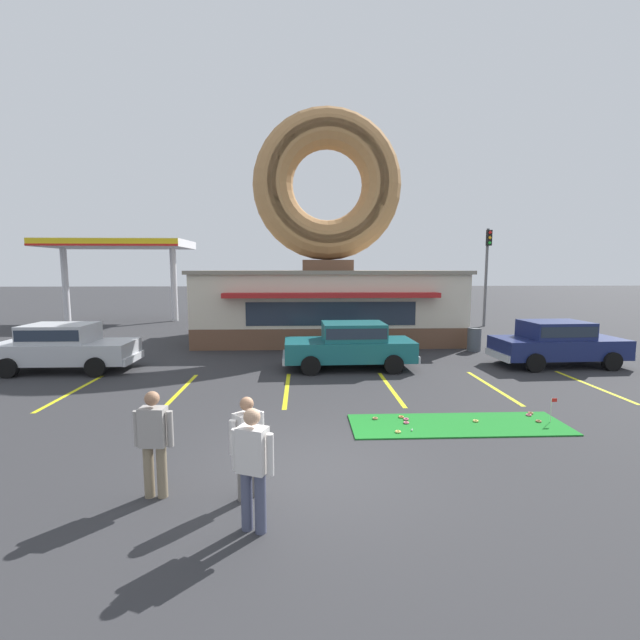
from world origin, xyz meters
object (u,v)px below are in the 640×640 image
at_px(pedestrian_hooded_kid, 154,439).
at_px(pedestrian_blue_sweater_man, 253,464).
at_px(car_silver, 64,345).
at_px(trash_bin, 474,339).
at_px(putting_flag_pin, 553,404).
at_px(car_navy, 557,341).
at_px(car_teal, 350,344).
at_px(golf_ball, 412,430).
at_px(pedestrian_leather_jacket_man, 248,443).
at_px(traffic_light_pole, 487,264).

bearing_deg(pedestrian_hooded_kid, pedestrian_blue_sweater_man, -30.12).
relative_size(car_silver, trash_bin, 4.68).
height_order(putting_flag_pin, car_navy, car_navy).
bearing_deg(car_teal, pedestrian_blue_sweater_man, -104.14).
relative_size(car_teal, car_navy, 0.99).
height_order(car_silver, car_navy, same).
relative_size(golf_ball, car_navy, 0.01).
bearing_deg(golf_ball, pedestrian_leather_jacket_man, -141.76).
xyz_separation_m(car_teal, car_navy, (7.38, 0.12, 0.00)).
xyz_separation_m(pedestrian_hooded_kid, pedestrian_leather_jacket_man, (1.40, -0.08, -0.05)).
distance_m(golf_ball, car_silver, 11.93).
distance_m(golf_ball, pedestrian_blue_sweater_man, 4.51).
distance_m(pedestrian_blue_sweater_man, traffic_light_pole, 23.11).
bearing_deg(pedestrian_blue_sweater_man, golf_ball, 48.10).
xyz_separation_m(car_teal, traffic_light_pole, (9.31, 10.60, 2.84)).
bearing_deg(putting_flag_pin, pedestrian_blue_sweater_man, -149.29).
height_order(car_silver, trash_bin, car_silver).
xyz_separation_m(car_navy, pedestrian_hooded_kid, (-11.26, -8.39, 0.03)).
xyz_separation_m(car_teal, car_silver, (-9.68, 0.04, 0.00)).
distance_m(car_silver, car_navy, 17.06).
distance_m(car_teal, car_navy, 7.38).
bearing_deg(pedestrian_blue_sweater_man, traffic_light_pole, 59.55).
xyz_separation_m(car_navy, pedestrian_leather_jacket_man, (-9.87, -8.47, -0.02)).
height_order(golf_ball, pedestrian_blue_sweater_man, pedestrian_blue_sweater_man).
distance_m(putting_flag_pin, pedestrian_blue_sweater_man, 7.26).
bearing_deg(pedestrian_leather_jacket_man, golf_ball, 38.24).
bearing_deg(trash_bin, putting_flag_pin, -101.09).
distance_m(golf_ball, car_teal, 5.98).
relative_size(car_teal, traffic_light_pole, 0.79).
bearing_deg(car_teal, car_silver, 179.77).
bearing_deg(pedestrian_blue_sweater_man, putting_flag_pin, 30.71).
xyz_separation_m(car_silver, trash_bin, (15.25, 2.94, -0.37)).
bearing_deg(trash_bin, traffic_light_pole, 63.84).
relative_size(golf_ball, traffic_light_pole, 0.01).
height_order(putting_flag_pin, car_silver, car_silver).
bearing_deg(car_navy, pedestrian_blue_sweater_man, -136.18).
bearing_deg(traffic_light_pole, pedestrian_leather_jacket_man, -121.91).
height_order(car_silver, pedestrian_blue_sweater_man, pedestrian_blue_sweater_man).
distance_m(golf_ball, traffic_light_pole, 18.98).
bearing_deg(car_navy, putting_flag_pin, -121.74).
height_order(car_teal, pedestrian_blue_sweater_man, pedestrian_blue_sweater_man).
xyz_separation_m(car_teal, trash_bin, (5.57, 2.98, -0.37)).
xyz_separation_m(pedestrian_blue_sweater_man, traffic_light_pole, (11.63, 19.78, 2.79)).
distance_m(car_teal, trash_bin, 6.33).
distance_m(car_navy, pedestrian_blue_sweater_man, 13.43).
relative_size(car_teal, pedestrian_blue_sweater_man, 2.77).
xyz_separation_m(golf_ball, trash_bin, (4.93, 8.87, 0.45)).
bearing_deg(golf_ball, pedestrian_hooded_kid, -152.24).
relative_size(pedestrian_blue_sweater_man, pedestrian_leather_jacket_man, 1.06).
bearing_deg(car_silver, car_navy, 0.28).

